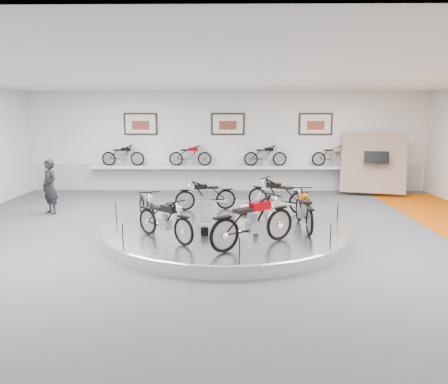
{
  "coord_description": "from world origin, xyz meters",
  "views": [
    {
      "loc": [
        0.09,
        -10.68,
        3.15
      ],
      "look_at": [
        -0.07,
        0.6,
        1.09
      ],
      "focal_mm": 35.0,
      "sensor_mm": 36.0,
      "label": 1
    }
  ],
  "objects_px": {
    "bike_e": "(253,221)",
    "bike_d": "(165,219)",
    "bike_b": "(206,195)",
    "shelf": "(228,167)",
    "bike_f": "(304,209)",
    "display_platform": "(226,230)",
    "bike_c": "(147,206)",
    "visitor": "(50,187)",
    "bike_a": "(278,195)"
  },
  "relations": [
    {
      "from": "visitor",
      "to": "bike_a",
      "type": "bearing_deg",
      "value": 31.22
    },
    {
      "from": "bike_f",
      "to": "visitor",
      "type": "bearing_deg",
      "value": 67.67
    },
    {
      "from": "bike_b",
      "to": "bike_f",
      "type": "distance_m",
      "value": 3.3
    },
    {
      "from": "display_platform",
      "to": "visitor",
      "type": "height_order",
      "value": "visitor"
    },
    {
      "from": "bike_e",
      "to": "visitor",
      "type": "height_order",
      "value": "visitor"
    },
    {
      "from": "bike_c",
      "to": "bike_d",
      "type": "distance_m",
      "value": 1.68
    },
    {
      "from": "bike_f",
      "to": "bike_c",
      "type": "bearing_deg",
      "value": 81.32
    },
    {
      "from": "bike_c",
      "to": "bike_e",
      "type": "bearing_deg",
      "value": 31.56
    },
    {
      "from": "bike_d",
      "to": "visitor",
      "type": "bearing_deg",
      "value": -179.48
    },
    {
      "from": "bike_d",
      "to": "bike_e",
      "type": "distance_m",
      "value": 2.03
    },
    {
      "from": "visitor",
      "to": "bike_b",
      "type": "bearing_deg",
      "value": 30.56
    },
    {
      "from": "bike_c",
      "to": "visitor",
      "type": "relative_size",
      "value": 0.89
    },
    {
      "from": "shelf",
      "to": "bike_f",
      "type": "bearing_deg",
      "value": -74.08
    },
    {
      "from": "bike_e",
      "to": "visitor",
      "type": "relative_size",
      "value": 1.1
    },
    {
      "from": "bike_a",
      "to": "visitor",
      "type": "distance_m",
      "value": 7.11
    },
    {
      "from": "display_platform",
      "to": "bike_b",
      "type": "distance_m",
      "value": 1.9
    },
    {
      "from": "display_platform",
      "to": "bike_d",
      "type": "relative_size",
      "value": 3.95
    },
    {
      "from": "shelf",
      "to": "bike_c",
      "type": "height_order",
      "value": "bike_c"
    },
    {
      "from": "shelf",
      "to": "bike_f",
      "type": "relative_size",
      "value": 6.6
    },
    {
      "from": "bike_f",
      "to": "bike_a",
      "type": "bearing_deg",
      "value": 11.7
    },
    {
      "from": "bike_c",
      "to": "visitor",
      "type": "xyz_separation_m",
      "value": [
        -3.48,
        2.31,
        0.11
      ]
    },
    {
      "from": "display_platform",
      "to": "bike_b",
      "type": "xyz_separation_m",
      "value": [
        -0.63,
        1.69,
        0.6
      ]
    },
    {
      "from": "display_platform",
      "to": "shelf",
      "type": "xyz_separation_m",
      "value": [
        0.0,
        6.4,
        0.85
      ]
    },
    {
      "from": "display_platform",
      "to": "bike_a",
      "type": "distance_m",
      "value": 2.18
    },
    {
      "from": "bike_e",
      "to": "bike_f",
      "type": "xyz_separation_m",
      "value": [
        1.34,
        1.51,
        -0.07
      ]
    },
    {
      "from": "bike_f",
      "to": "visitor",
      "type": "height_order",
      "value": "visitor"
    },
    {
      "from": "bike_a",
      "to": "bike_c",
      "type": "relative_size",
      "value": 1.09
    },
    {
      "from": "shelf",
      "to": "visitor",
      "type": "distance_m",
      "value": 6.84
    },
    {
      "from": "bike_b",
      "to": "bike_d",
      "type": "relative_size",
      "value": 0.94
    },
    {
      "from": "bike_b",
      "to": "visitor",
      "type": "height_order",
      "value": "visitor"
    },
    {
      "from": "shelf",
      "to": "bike_b",
      "type": "height_order",
      "value": "bike_b"
    },
    {
      "from": "bike_e",
      "to": "visitor",
      "type": "bearing_deg",
      "value": 109.17
    },
    {
      "from": "bike_b",
      "to": "shelf",
      "type": "bearing_deg",
      "value": -106.36
    },
    {
      "from": "bike_b",
      "to": "bike_d",
      "type": "distance_m",
      "value": 3.21
    },
    {
      "from": "bike_e",
      "to": "visitor",
      "type": "distance_m",
      "value": 7.5
    },
    {
      "from": "display_platform",
      "to": "bike_e",
      "type": "height_order",
      "value": "bike_e"
    },
    {
      "from": "display_platform",
      "to": "bike_e",
      "type": "xyz_separation_m",
      "value": [
        0.59,
        -1.88,
        0.71
      ]
    },
    {
      "from": "display_platform",
      "to": "shelf",
      "type": "relative_size",
      "value": 0.58
    },
    {
      "from": "bike_b",
      "to": "bike_c",
      "type": "relative_size",
      "value": 1.0
    },
    {
      "from": "bike_b",
      "to": "bike_f",
      "type": "height_order",
      "value": "bike_f"
    },
    {
      "from": "shelf",
      "to": "bike_e",
      "type": "xyz_separation_m",
      "value": [
        0.59,
        -8.28,
        -0.14
      ]
    },
    {
      "from": "bike_a",
      "to": "bike_d",
      "type": "distance_m",
      "value": 4.07
    },
    {
      "from": "bike_a",
      "to": "bike_e",
      "type": "relative_size",
      "value": 0.88
    },
    {
      "from": "shelf",
      "to": "bike_f",
      "type": "distance_m",
      "value": 7.05
    },
    {
      "from": "shelf",
      "to": "bike_b",
      "type": "relative_size",
      "value": 7.19
    },
    {
      "from": "display_platform",
      "to": "bike_c",
      "type": "relative_size",
      "value": 4.18
    },
    {
      "from": "bike_a",
      "to": "bike_b",
      "type": "height_order",
      "value": "bike_a"
    },
    {
      "from": "display_platform",
      "to": "bike_d",
      "type": "distance_m",
      "value": 2.08
    },
    {
      "from": "bike_e",
      "to": "bike_d",
      "type": "bearing_deg",
      "value": 131.08
    },
    {
      "from": "display_platform",
      "to": "visitor",
      "type": "bearing_deg",
      "value": 156.55
    }
  ]
}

